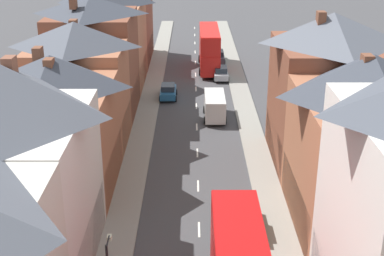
{
  "coord_description": "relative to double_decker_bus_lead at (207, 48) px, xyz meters",
  "views": [
    {
      "loc": [
        -0.46,
        -11.76,
        19.09
      ],
      "look_at": [
        -0.27,
        29.24,
        2.61
      ],
      "focal_mm": 50.0,
      "sensor_mm": 36.0,
      "label": 1
    }
  ],
  "objects": [
    {
      "name": "pavement_right",
      "position": [
        3.31,
        -18.71,
        -2.75
      ],
      "size": [
        2.2,
        104.0,
        0.14
      ],
      "primitive_type": "cube",
      "color": "gray",
      "rests_on": "ground"
    },
    {
      "name": "car_near_silver",
      "position": [
        1.31,
        -4.61,
        -2.01
      ],
      "size": [
        1.9,
        4.32,
        1.6
      ],
      "color": "#B7BABF",
      "rests_on": "ground"
    },
    {
      "name": "car_parked_left_a",
      "position": [
        -4.89,
        -12.09,
        -1.99
      ],
      "size": [
        1.9,
        3.93,
        1.64
      ],
      "color": "#236093",
      "rests_on": "ground"
    },
    {
      "name": "centre_line_dashes",
      "position": [
        -1.79,
        -20.71,
        -2.81
      ],
      "size": [
        0.14,
        97.8,
        0.01
      ],
      "color": "silver",
      "rests_on": "ground"
    },
    {
      "name": "terrace_row_left",
      "position": [
        -11.98,
        -29.83,
        3.0
      ],
      "size": [
        8.0,
        78.69,
        12.55
      ],
      "color": "silver",
      "rests_on": "ground"
    },
    {
      "name": "double_decker_bus_lead",
      "position": [
        0.0,
        0.0,
        0.0
      ],
      "size": [
        2.74,
        10.8,
        5.3
      ],
      "color": "red",
      "rests_on": "ground"
    },
    {
      "name": "delivery_van",
      "position": [
        0.01,
        -18.31,
        -1.48
      ],
      "size": [
        2.2,
        5.2,
        2.41
      ],
      "color": "silver",
      "rests_on": "ground"
    },
    {
      "name": "car_parked_right_a",
      "position": [
        1.31,
        3.36,
        -1.96
      ],
      "size": [
        1.9,
        4.43,
        1.69
      ],
      "color": "#4C515B",
      "rests_on": "ground"
    },
    {
      "name": "car_near_blue",
      "position": [
        1.31,
        -38.93,
        -1.98
      ],
      "size": [
        1.9,
        4.06,
        1.67
      ],
      "color": "#144728",
      "rests_on": "ground"
    },
    {
      "name": "pavement_left",
      "position": [
        -6.89,
        -18.71,
        -2.75
      ],
      "size": [
        2.2,
        104.0,
        0.14
      ],
      "primitive_type": "cube",
      "color": "gray",
      "rests_on": "ground"
    }
  ]
}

